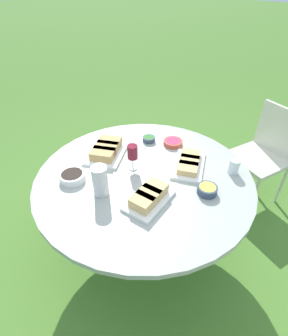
% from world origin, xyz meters
% --- Properties ---
extents(ground_plane, '(40.00, 40.00, 0.00)m').
position_xyz_m(ground_plane, '(0.00, 0.00, 0.00)').
color(ground_plane, '#4C7A2D').
extents(dining_table, '(1.41, 1.41, 0.73)m').
position_xyz_m(dining_table, '(0.00, 0.00, 0.64)').
color(dining_table, '#4C4C51').
rests_on(dining_table, ground_plane).
extents(chair_near_right, '(0.56, 0.55, 0.89)m').
position_xyz_m(chair_near_right, '(-0.44, -1.17, 0.52)').
color(chair_near_right, beige).
rests_on(chair_near_right, ground_plane).
extents(water_pitcher, '(0.10, 0.09, 0.19)m').
position_xyz_m(water_pitcher, '(0.09, 0.29, 0.83)').
color(water_pitcher, silver).
rests_on(water_pitcher, dining_table).
extents(wine_glass, '(0.07, 0.07, 0.18)m').
position_xyz_m(wine_glass, '(0.10, -0.01, 0.86)').
color(wine_glass, silver).
rests_on(wine_glass, dining_table).
extents(platter_bread_main, '(0.32, 0.39, 0.06)m').
position_xyz_m(platter_bread_main, '(-0.17, -0.27, 0.76)').
color(platter_bread_main, white).
rests_on(platter_bread_main, dining_table).
extents(platter_charcuterie, '(0.21, 0.32, 0.08)m').
position_xyz_m(platter_charcuterie, '(-0.18, 0.17, 0.77)').
color(platter_charcuterie, white).
rests_on(platter_charcuterie, dining_table).
extents(platter_sandwich_side, '(0.38, 0.42, 0.08)m').
position_xyz_m(platter_sandwich_side, '(0.37, -0.01, 0.77)').
color(platter_sandwich_side, white).
rests_on(platter_sandwich_side, dining_table).
extents(bowl_fries, '(0.12, 0.12, 0.05)m').
position_xyz_m(bowl_fries, '(-0.40, -0.11, 0.76)').
color(bowl_fries, '#334256').
rests_on(bowl_fries, dining_table).
extents(bowl_salad, '(0.10, 0.10, 0.04)m').
position_xyz_m(bowl_salad, '(0.24, -0.35, 0.75)').
color(bowl_salad, '#334256').
rests_on(bowl_salad, dining_table).
extents(bowl_olives, '(0.16, 0.16, 0.05)m').
position_xyz_m(bowl_olives, '(0.32, 0.32, 0.76)').
color(bowl_olives, white).
rests_on(bowl_olives, dining_table).
extents(bowl_dip_red, '(0.14, 0.14, 0.04)m').
position_xyz_m(bowl_dip_red, '(0.07, -0.43, 0.75)').
color(bowl_dip_red, '#B74733').
rests_on(bowl_dip_red, dining_table).
extents(cup_water_near, '(0.07, 0.07, 0.10)m').
position_xyz_m(cup_water_near, '(-0.43, -0.40, 0.78)').
color(cup_water_near, silver).
rests_on(cup_water_near, dining_table).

